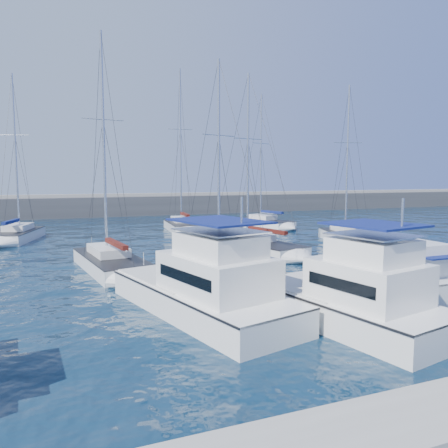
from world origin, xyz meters
name	(u,v)px	position (x,y,z in m)	size (l,w,h in m)	color
ground	(266,303)	(0.00, 0.00, 0.00)	(220.00, 220.00, 0.00)	black
breakwater	(115,209)	(0.00, 52.00, 1.05)	(160.00, 6.00, 4.45)	#424244
motor_yacht_port_inner	(206,290)	(-3.27, -0.60, 1.13)	(6.30, 11.27, 4.69)	silver
motor_yacht_stbd_inner	(354,299)	(1.81, -4.18, 1.13)	(5.37, 9.18, 4.69)	silver
motor_yacht_stbd_outer	(405,275)	(7.55, -1.00, 0.94)	(2.60, 6.36, 3.20)	white
sailboat_mid_b	(110,262)	(-6.01, 10.45, 0.53)	(4.22, 9.26, 15.64)	white
sailboat_mid_c	(226,260)	(1.24, 8.37, 0.52)	(4.98, 8.47, 14.05)	white
sailboat_mid_d	(254,246)	(5.65, 13.13, 0.51)	(5.25, 9.95, 14.57)	white
sailboat_mid_e	(348,237)	(16.03, 14.68, 0.52)	(5.31, 8.92, 14.75)	silver
sailboat_back_a	(17,235)	(-12.60, 27.50, 0.54)	(5.06, 8.45, 16.09)	silver
sailboat_back_b	(183,226)	(4.33, 29.14, 0.57)	(3.86, 8.12, 18.38)	white
sailboat_back_c	(264,223)	(14.30, 28.33, 0.55)	(5.19, 7.94, 16.11)	white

